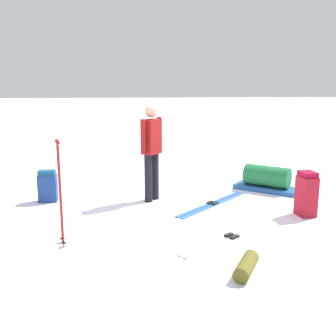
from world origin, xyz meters
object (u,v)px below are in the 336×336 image
at_px(backpack_bright, 306,194).
at_px(sleeping_mat_rolled, 246,266).
at_px(ski_pair_near, 232,237).
at_px(ski_pair_far, 213,204).
at_px(ski_poles_planted_near, 60,188).
at_px(backpack_large_dark, 48,186).
at_px(gear_sled, 267,179).
at_px(skier_standing, 151,148).

height_order(backpack_bright, sleeping_mat_rolled, backpack_bright).
distance_m(ski_pair_near, ski_pair_far, 1.54).
xyz_separation_m(ski_pair_near, ski_pair_far, (-1.54, 0.01, 0.00)).
distance_m(ski_pair_far, ski_poles_planted_near, 2.88).
bearing_deg(backpack_large_dark, backpack_bright, 75.85).
bearing_deg(sleeping_mat_rolled, ski_pair_near, 176.14).
relative_size(ski_pair_near, sleeping_mat_rolled, 2.90).
distance_m(ski_pair_far, gear_sled, 1.48).
relative_size(skier_standing, sleeping_mat_rolled, 3.09).
bearing_deg(ski_poles_planted_near, backpack_large_dark, -163.25).
relative_size(ski_pair_far, sleeping_mat_rolled, 2.68).
xyz_separation_m(ski_pair_near, ski_poles_planted_near, (0.07, -2.26, 0.76)).
bearing_deg(backpack_bright, skier_standing, -112.87).
bearing_deg(ski_pair_near, backpack_bright, 122.19).
bearing_deg(gear_sled, ski_poles_planted_near, -54.97).
bearing_deg(backpack_bright, ski_poles_planted_near, -75.58).
height_order(ski_pair_far, backpack_large_dark, backpack_large_dark).
distance_m(skier_standing, ski_pair_near, 2.35).
height_order(skier_standing, backpack_bright, skier_standing).
distance_m(backpack_large_dark, ski_poles_planted_near, 2.15).
height_order(ski_pair_near, ski_poles_planted_near, ski_poles_planted_near).
relative_size(ski_poles_planted_near, gear_sled, 1.11).
bearing_deg(ski_pair_far, gear_sled, 124.68).
height_order(backpack_large_dark, gear_sled, backpack_large_dark).
bearing_deg(backpack_large_dark, sleeping_mat_rolled, 43.10).
relative_size(skier_standing, ski_poles_planted_near, 1.22).
height_order(backpack_large_dark, backpack_bright, backpack_bright).
relative_size(ski_pair_near, gear_sled, 1.27).
relative_size(backpack_large_dark, sleeping_mat_rolled, 1.03).
bearing_deg(gear_sled, ski_pair_near, -27.19).
xyz_separation_m(ski_pair_near, backpack_large_dark, (-1.94, -2.86, 0.26)).
distance_m(backpack_bright, gear_sled, 1.52).
relative_size(skier_standing, backpack_large_dark, 3.01).
bearing_deg(ski_poles_planted_near, skier_standing, 147.76).
height_order(gear_sled, sleeping_mat_rolled, gear_sled).
bearing_deg(ski_poles_planted_near, ski_pair_near, 91.67).
relative_size(skier_standing, ski_pair_far, 1.15).
bearing_deg(ski_pair_near, gear_sled, 152.81).
distance_m(skier_standing, ski_pair_far, 1.44).
distance_m(ski_pair_near, sleeping_mat_rolled, 1.05).
distance_m(ski_pair_far, backpack_large_dark, 2.91).
xyz_separation_m(skier_standing, sleeping_mat_rolled, (2.93, 0.96, -0.86)).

